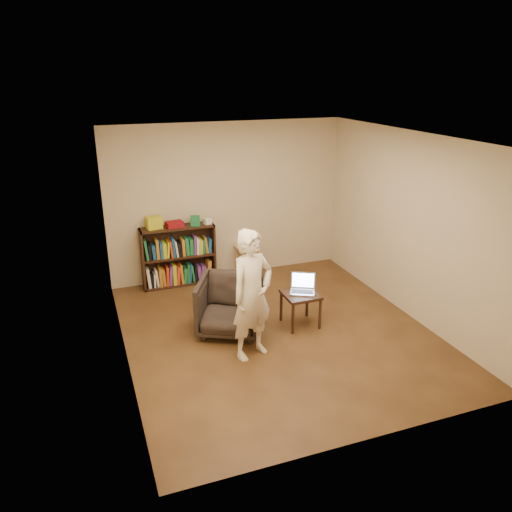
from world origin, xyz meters
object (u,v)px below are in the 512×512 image
object	(u,v)px
stool	(247,252)
person	(252,295)
laptop	(303,287)
side_table	(301,299)
armchair	(230,305)
bookshelf	(179,259)

from	to	relation	value
stool	person	size ratio (longest dim) A/B	0.32
laptop	person	xyz separation A→B (m)	(-0.94, -0.56, 0.28)
side_table	person	world-z (taller)	person
side_table	laptop	world-z (taller)	laptop
armchair	laptop	size ratio (longest dim) A/B	2.00
stool	armchair	world-z (taller)	armchair
bookshelf	stool	size ratio (longest dim) A/B	2.26
armchair	person	distance (m)	0.80
bookshelf	laptop	world-z (taller)	bookshelf
stool	side_table	size ratio (longest dim) A/B	1.11
person	armchair	bearing A→B (deg)	75.42
laptop	armchair	bearing A→B (deg)	-158.69
side_table	person	distance (m)	1.11
stool	side_table	bearing A→B (deg)	-86.64
bookshelf	person	world-z (taller)	person
stool	person	distance (m)	2.59
bookshelf	laptop	size ratio (longest dim) A/B	2.84
person	side_table	bearing A→B (deg)	8.36
bookshelf	stool	bearing A→B (deg)	-3.12
armchair	side_table	world-z (taller)	armchair
side_table	laptop	bearing A→B (deg)	45.87
bookshelf	side_table	xyz separation A→B (m)	(1.29, -1.99, -0.04)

